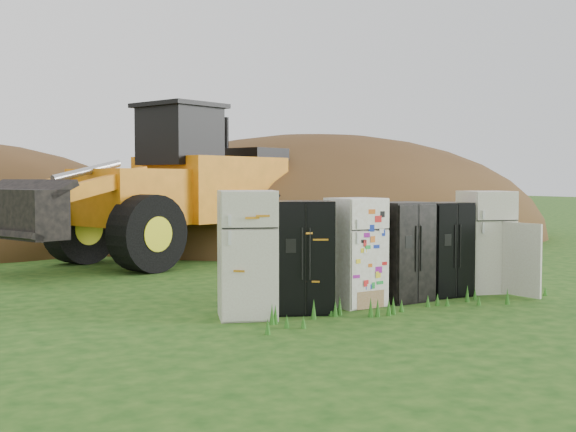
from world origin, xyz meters
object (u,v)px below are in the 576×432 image
Objects in this scene: fridge_black_side at (302,257)px; fridge_sticker at (356,252)px; fridge_leftmost at (247,254)px; fridge_open_door at (486,241)px; fridge_dark_mid at (403,252)px; fridge_black_right at (444,249)px; wheel_loader at (149,182)px.

fridge_sticker is at bearing 27.32° from fridge_black_side.
fridge_leftmost is 0.92m from fridge_black_side.
fridge_black_side is at bearing -178.94° from fridge_sticker.
fridge_leftmost reaches higher than fridge_open_door.
fridge_sticker is 1.05× the size of fridge_dark_mid.
fridge_sticker is at bearing 21.18° from fridge_leftmost.
wheel_loader reaches higher than fridge_black_right.
fridge_sticker is 1.90m from fridge_black_right.
fridge_sticker is 0.94m from fridge_dark_mid.
fridge_black_side is 2.93m from fridge_black_right.
fridge_black_right is 0.90× the size of fridge_open_door.
fridge_leftmost is at bearing -163.77° from fridge_open_door.
fridge_dark_mid reaches higher than fridge_black_right.
fridge_sticker is 2.87m from fridge_open_door.
fridge_open_door is (1.93, 0.02, 0.08)m from fridge_dark_mid.
fridge_open_door is (0.97, -0.05, 0.09)m from fridge_black_right.
fridge_black_side is at bearing 17.12° from fridge_leftmost.
fridge_leftmost is at bearing 177.49° from fridge_sticker.
wheel_loader is at bearing 112.68° from fridge_black_side.
fridge_leftmost is 2.88m from fridge_dark_mid.
fridge_leftmost is 1.08× the size of fridge_sticker.
fridge_sticker reaches higher than fridge_black_side.
fridge_black_side is at bearing -110.91° from wheel_loader.
wheel_loader is (-2.76, 7.13, 1.13)m from fridge_black_right.
fridge_black_side is 1.05× the size of fridge_black_right.
fridge_black_right is at bearing 0.84° from fridge_dark_mid.
fridge_black_right is (3.84, 0.02, -0.12)m from fridge_leftmost.
fridge_leftmost is at bearing -118.14° from wheel_loader.
wheel_loader is (-1.80, 7.20, 1.12)m from fridge_dark_mid.
fridge_sticker is 0.22× the size of wheel_loader.
fridge_dark_mid is 1.93m from fridge_open_door.
fridge_sticker is (1.03, 0.06, 0.01)m from fridge_black_side.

